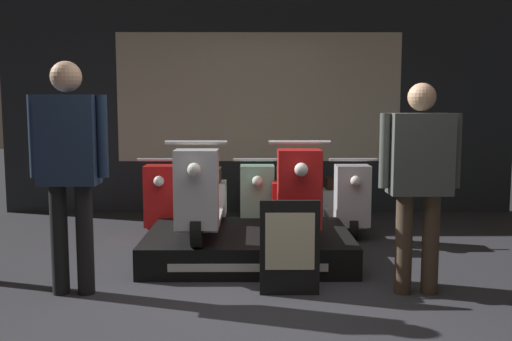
{
  "coord_description": "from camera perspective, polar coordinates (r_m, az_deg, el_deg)",
  "views": [
    {
      "loc": [
        -0.09,
        -3.94,
        1.45
      ],
      "look_at": [
        -0.05,
        1.97,
        0.77
      ],
      "focal_mm": 40.0,
      "sensor_mm": 36.0,
      "label": 1
    }
  ],
  "objects": [
    {
      "name": "scooter_backrow_0",
      "position": [
        6.68,
        -8.66,
        -3.07
      ],
      "size": [
        0.51,
        1.55,
        0.89
      ],
      "color": "black",
      "rests_on": "ground_plane"
    },
    {
      "name": "display_platform",
      "position": [
        5.4,
        -0.75,
        -7.52
      ],
      "size": [
        1.89,
        1.38,
        0.27
      ],
      "color": "black",
      "rests_on": "ground_plane"
    },
    {
      "name": "scooter_backrow_1",
      "position": [
        6.61,
        0.09,
        -3.1
      ],
      "size": [
        0.51,
        1.55,
        0.89
      ],
      "color": "black",
      "rests_on": "ground_plane"
    },
    {
      "name": "scooter_display_right",
      "position": [
        5.27,
        3.87,
        -2.63
      ],
      "size": [
        0.51,
        1.55,
        0.89
      ],
      "color": "black",
      "rests_on": "display_platform"
    },
    {
      "name": "scooter_display_left",
      "position": [
        5.27,
        -5.39,
        -2.63
      ],
      "size": [
        0.51,
        1.55,
        0.89
      ],
      "color": "black",
      "rests_on": "display_platform"
    },
    {
      "name": "price_sign_board",
      "position": [
        4.38,
        3.39,
        -7.68
      ],
      "size": [
        0.46,
        0.04,
        0.73
      ],
      "color": "black",
      "rests_on": "ground_plane"
    },
    {
      "name": "shop_wall_back",
      "position": [
        7.68,
        0.29,
        7.68
      ],
      "size": [
        6.85,
        0.09,
        3.2
      ],
      "color": "#23282D",
      "rests_on": "ground_plane"
    },
    {
      "name": "ground_plane",
      "position": [
        4.2,
        0.86,
        -13.65
      ],
      "size": [
        30.0,
        30.0,
        0.0
      ],
      "primitive_type": "plane",
      "color": "#2D2D33"
    },
    {
      "name": "scooter_backrow_2",
      "position": [
        6.7,
        8.81,
        -3.05
      ],
      "size": [
        0.51,
        1.55,
        0.89
      ],
      "color": "black",
      "rests_on": "ground_plane"
    },
    {
      "name": "person_right_browsing",
      "position": [
        4.49,
        16.04,
        0.04
      ],
      "size": [
        0.62,
        0.26,
        1.61
      ],
      "color": "#473828",
      "rests_on": "ground_plane"
    },
    {
      "name": "person_left_browsing",
      "position": [
        4.51,
        -18.19,
        1.23
      ],
      "size": [
        0.59,
        0.24,
        1.77
      ],
      "color": "black",
      "rests_on": "ground_plane"
    }
  ]
}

